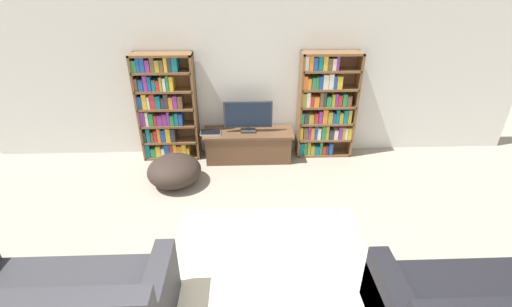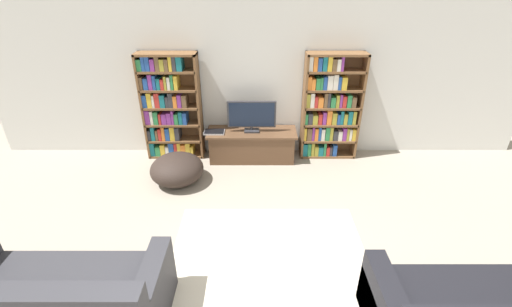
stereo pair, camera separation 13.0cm
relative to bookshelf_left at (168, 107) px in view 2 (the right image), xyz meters
The scene contains 9 objects.
wall_back 1.53m from the bookshelf_left, ahead, with size 8.80×0.06×2.60m.
bookshelf_left is the anchor object (origin of this frame).
bookshelf_right 2.58m from the bookshelf_left, ahead, with size 0.93×0.30×1.73m.
tv_stand 1.48m from the bookshelf_left, ahead, with size 1.46×0.52×0.50m.
television 1.35m from the bookshelf_left, ahead, with size 0.77×0.16×0.52m.
laptop 0.83m from the bookshelf_left, 14.68° to the right, with size 0.33×0.21×0.03m.
area_rug 3.00m from the bookshelf_left, 57.35° to the right, with size 2.17×1.71×0.02m.
couch_left_sectional 3.33m from the bookshelf_left, 95.13° to the right, with size 1.81×0.90×0.85m.
beanbag_ottoman 1.11m from the bookshelf_left, 74.85° to the right, with size 0.78×0.78×0.43m, color #2D231E.
Camera 2 is at (-0.05, -1.18, 2.81)m, focal length 24.00 mm.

